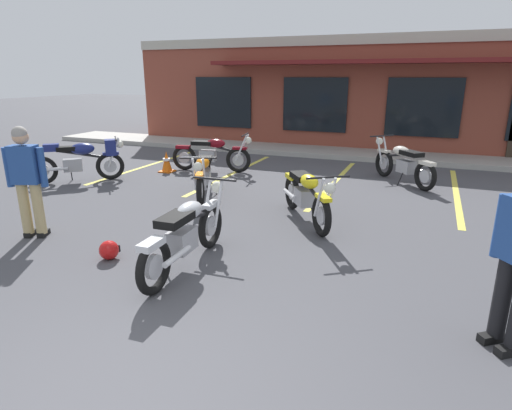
{
  "coord_description": "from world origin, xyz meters",
  "views": [
    {
      "loc": [
        1.93,
        -1.71,
        2.36
      ],
      "look_at": [
        -0.32,
        3.8,
        0.55
      ],
      "focal_mm": 29.98,
      "sensor_mm": 36.0,
      "label": 1
    }
  ],
  "objects": [
    {
      "name": "brick_storefront_building",
      "position": [
        0.0,
        15.16,
        1.77
      ],
      "size": [
        16.39,
        7.07,
        3.54
      ],
      "color": "brown",
      "rests_on": "ground_plane"
    },
    {
      "name": "person_in_shorts_foreground",
      "position": [
        -3.48,
        2.67,
        0.95
      ],
      "size": [
        0.59,
        0.38,
        1.68
      ],
      "color": "black",
      "rests_on": "ground_plane"
    },
    {
      "name": "motorcycle_green_cafe_racer",
      "position": [
        0.13,
        4.92,
        0.46
      ],
      "size": [
        1.44,
        1.81,
        0.98
      ],
      "color": "black",
      "rests_on": "ground_plane"
    },
    {
      "name": "ground_plane",
      "position": [
        0.0,
        3.7,
        0.0
      ],
      "size": [
        80.0,
        80.0,
        0.0
      ],
      "primitive_type": "plane",
      "color": "#47474C"
    },
    {
      "name": "motorcycle_silver_naked",
      "position": [
        -3.17,
        7.81,
        0.46
      ],
      "size": [
        2.1,
        0.78,
        0.98
      ],
      "color": "black",
      "rests_on": "ground_plane"
    },
    {
      "name": "helmet_on_pavement",
      "position": [
        -1.87,
        2.43,
        0.13
      ],
      "size": [
        0.26,
        0.26,
        0.26
      ],
      "color": "#B71414",
      "rests_on": "ground_plane"
    },
    {
      "name": "motorcycle_blue_standard",
      "position": [
        -2.18,
        5.62,
        0.46
      ],
      "size": [
        1.13,
        1.99,
        0.98
      ],
      "color": "black",
      "rests_on": "ground_plane"
    },
    {
      "name": "motorcycle_red_sportbike",
      "position": [
        -5.4,
        5.71,
        0.53
      ],
      "size": [
        1.72,
        1.58,
        0.98
      ],
      "color": "black",
      "rests_on": "ground_plane"
    },
    {
      "name": "traffic_cone",
      "position": [
        -4.2,
        7.32,
        0.26
      ],
      "size": [
        0.34,
        0.34,
        0.53
      ],
      "color": "orange",
      "rests_on": "ground_plane"
    },
    {
      "name": "motorcycle_foreground_classic",
      "position": [
        -0.79,
        2.63,
        0.46
      ],
      "size": [
        0.66,
        2.11,
        0.98
      ],
      "color": "black",
      "rests_on": "ground_plane"
    },
    {
      "name": "motorcycle_black_cruiser",
      "position": [
        1.43,
        8.35,
        0.46
      ],
      "size": [
        1.58,
        1.71,
        0.98
      ],
      "color": "black",
      "rests_on": "ground_plane"
    },
    {
      "name": "sidewalk_kerb",
      "position": [
        0.0,
        11.42,
        0.07
      ],
      "size": [
        22.0,
        1.8,
        0.14
      ],
      "primitive_type": "cube",
      "color": "#A8A59E",
      "rests_on": "ground_plane"
    },
    {
      "name": "painted_stall_lines",
      "position": [
        0.0,
        7.82,
        0.0
      ],
      "size": [
        10.36,
        4.8,
        0.01
      ],
      "color": "#DBCC4C",
      "rests_on": "ground_plane"
    }
  ]
}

